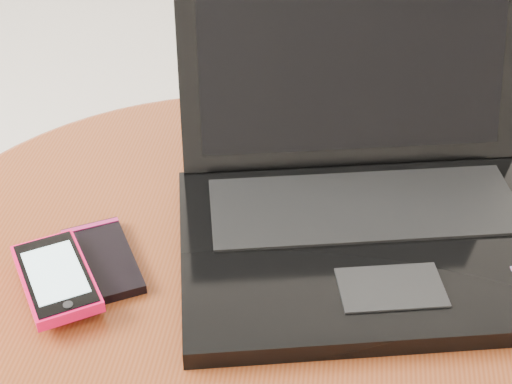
# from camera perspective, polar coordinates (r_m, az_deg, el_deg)

# --- Properties ---
(table) EXTENTS (0.69, 0.69, 0.55)m
(table) POSITION_cam_1_polar(r_m,az_deg,el_deg) (0.82, -1.47, -12.05)
(table) COLOR #5E2716
(table) RESTS_ON ground
(laptop) EXTENTS (0.42, 0.39, 0.23)m
(laptop) POSITION_cam_1_polar(r_m,az_deg,el_deg) (0.77, 8.01, 0.16)
(laptop) COLOR black
(laptop) RESTS_ON table
(phone_black) EXTENTS (0.10, 0.12, 0.01)m
(phone_black) POSITION_cam_1_polar(r_m,az_deg,el_deg) (0.76, -11.00, -4.83)
(phone_black) COLOR black
(phone_black) RESTS_ON table
(phone_pink) EXTENTS (0.11, 0.12, 0.01)m
(phone_pink) POSITION_cam_1_polar(r_m,az_deg,el_deg) (0.73, -14.17, -5.96)
(phone_pink) COLOR #FF0B4C
(phone_pink) RESTS_ON phone_black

